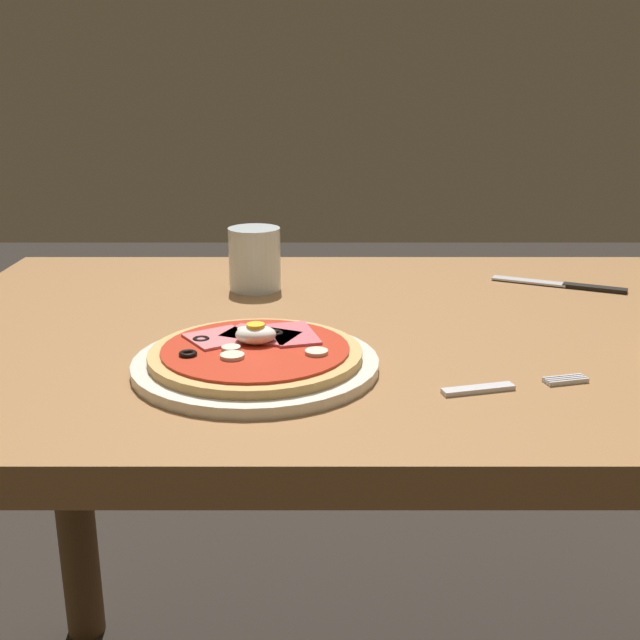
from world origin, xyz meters
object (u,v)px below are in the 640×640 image
at_px(water_glass_near, 253,263).
at_px(knife, 566,285).
at_px(pizza_foreground, 254,358).
at_px(dining_table, 401,407).
at_px(fork, 502,386).

xyz_separation_m(water_glass_near, knife, (0.46, 0.01, -0.04)).
relative_size(pizza_foreground, water_glass_near, 2.88).
bearing_deg(dining_table, pizza_foreground, -137.57).
height_order(pizza_foreground, fork, pizza_foreground).
height_order(water_glass_near, knife, water_glass_near).
bearing_deg(knife, fork, -114.85).
xyz_separation_m(pizza_foreground, water_glass_near, (-0.03, 0.33, 0.03)).
distance_m(pizza_foreground, knife, 0.55).
bearing_deg(pizza_foreground, fork, -12.35).
xyz_separation_m(fork, knife, (0.18, 0.40, 0.00)).
distance_m(dining_table, water_glass_near, 0.31).
xyz_separation_m(pizza_foreground, fork, (0.25, -0.06, -0.01)).
bearing_deg(knife, water_glass_near, -178.60).
distance_m(fork, knife, 0.44).
xyz_separation_m(pizza_foreground, knife, (0.44, 0.34, -0.01)).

